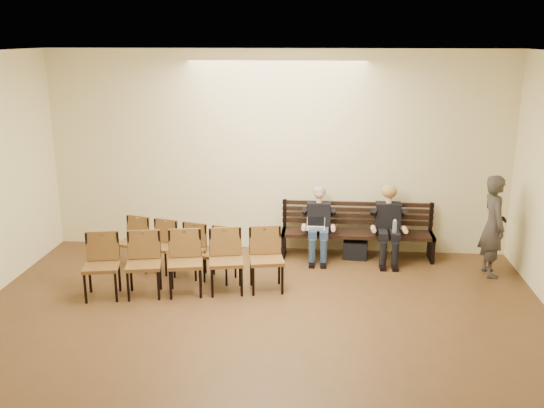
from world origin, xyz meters
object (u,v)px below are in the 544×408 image
Objects in this scene: seated_man at (319,225)px; laptop at (316,230)px; bench at (357,245)px; water_bottle at (394,233)px; bag at (355,250)px; chair_row_front at (175,249)px; seated_woman at (388,227)px; chair_row_back at (185,264)px; passerby at (494,218)px.

seated_man is 0.17m from laptop.
bench is 11.28× the size of water_bottle.
water_bottle is at bearing -10.74° from seated_man.
seated_man reaches higher than bag.
bench is at bearing 34.41° from chair_row_front.
seated_woman reaches higher than seated_man.
water_bottle is at bearing -31.35° from bench.
bag is 0.14× the size of chair_row_back.
seated_man is 2.54m from chair_row_back.
seated_man is at bearing 180.00° from seated_woman.
passerby reaches higher than seated_man.
laptop is 0.15× the size of chair_row_front.
passerby reaches higher than chair_row_front.
passerby is (2.75, -0.48, 0.35)m from seated_man.
seated_woman is (0.51, -0.12, 0.37)m from bench.
passerby is (2.11, -0.55, 0.79)m from bag.
bag is at bearing 70.93° from passerby.
chair_row_front reaches higher than bench.
seated_woman is 2.93× the size of bag.
bench is 2.18× the size of seated_woman.
seated_woman is 1.22m from laptop.
passerby reaches higher than laptop.
bag is at bearing -114.34° from bench.
seated_woman is at bearing 16.49° from chair_row_back.
chair_row_back is at bearing 99.40° from passerby.
chair_row_back reaches higher than chair_row_front.
seated_woman is 0.64× the size of passerby.
bench reaches higher than bag.
passerby is (2.09, -0.60, 0.71)m from bench.
seated_man is 0.63× the size of passerby.
bag is at bearing 153.65° from water_bottle.
seated_man reaches higher than laptop.
water_bottle is at bearing 12.42° from chair_row_back.
seated_woman is 3.51m from chair_row_back.
seated_man is 2.45m from chair_row_front.
passerby is (1.58, -0.48, 0.34)m from seated_woman.
seated_woman is 3.56m from chair_row_front.
passerby is 5.07m from chair_row_front.
seated_man is 0.99× the size of seated_woman.
chair_row_front is at bearing -169.68° from water_bottle.
laptop is at bearing -172.63° from seated_woman.
seated_man is 0.59× the size of chair_row_front.
laptop is at bearing -161.96° from bag.
seated_woman reaches higher than laptop.
bag is 3.08m from chair_row_front.
chair_row_back is at bearing -146.33° from bag.
chair_row_back is at bearing -145.75° from bench.
passerby reaches higher than seated_woman.
bag is (-0.53, 0.07, -0.45)m from seated_woman.
passerby is at bearing -9.91° from seated_man.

